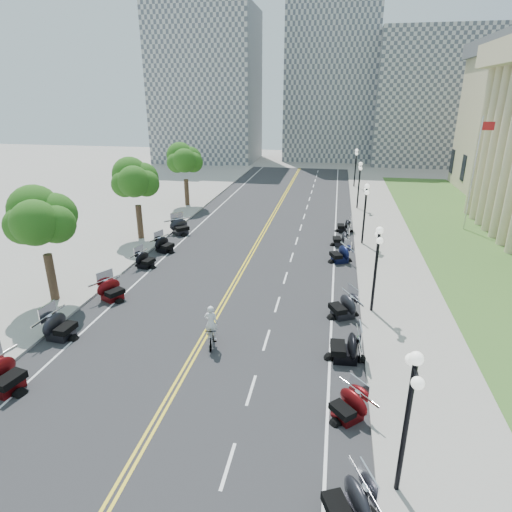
# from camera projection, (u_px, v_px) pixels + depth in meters

# --- Properties ---
(ground) EXTENTS (160.00, 160.00, 0.00)m
(ground) POSITION_uv_depth(u_px,v_px,m) (206.00, 334.00, 22.20)
(ground) COLOR gray
(road) EXTENTS (16.00, 90.00, 0.01)m
(road) POSITION_uv_depth(u_px,v_px,m) (245.00, 264.00, 31.40)
(road) COLOR #333335
(road) RESTS_ON ground
(centerline_yellow_a) EXTENTS (0.12, 90.00, 0.00)m
(centerline_yellow_a) POSITION_uv_depth(u_px,v_px,m) (244.00, 264.00, 31.41)
(centerline_yellow_a) COLOR yellow
(centerline_yellow_a) RESTS_ON road
(centerline_yellow_b) EXTENTS (0.12, 90.00, 0.00)m
(centerline_yellow_b) POSITION_uv_depth(u_px,v_px,m) (247.00, 264.00, 31.37)
(centerline_yellow_b) COLOR yellow
(centerline_yellow_b) RESTS_ON road
(edge_line_north) EXTENTS (0.12, 90.00, 0.00)m
(edge_line_north) POSITION_uv_depth(u_px,v_px,m) (334.00, 270.00, 30.29)
(edge_line_north) COLOR white
(edge_line_north) RESTS_ON road
(edge_line_south) EXTENTS (0.12, 90.00, 0.00)m
(edge_line_south) POSITION_uv_depth(u_px,v_px,m) (163.00, 258.00, 32.49)
(edge_line_south) COLOR white
(edge_line_south) RESTS_ON road
(lane_dash_4) EXTENTS (0.12, 2.00, 0.00)m
(lane_dash_4) POSITION_uv_depth(u_px,v_px,m) (228.00, 466.00, 14.28)
(lane_dash_4) COLOR white
(lane_dash_4) RESTS_ON road
(lane_dash_5) EXTENTS (0.12, 2.00, 0.00)m
(lane_dash_5) POSITION_uv_depth(u_px,v_px,m) (251.00, 390.00, 17.96)
(lane_dash_5) COLOR white
(lane_dash_5) RESTS_ON road
(lane_dash_6) EXTENTS (0.12, 2.00, 0.00)m
(lane_dash_6) POSITION_uv_depth(u_px,v_px,m) (266.00, 340.00, 21.64)
(lane_dash_6) COLOR white
(lane_dash_6) RESTS_ON road
(lane_dash_7) EXTENTS (0.12, 2.00, 0.00)m
(lane_dash_7) POSITION_uv_depth(u_px,v_px,m) (277.00, 304.00, 25.32)
(lane_dash_7) COLOR white
(lane_dash_7) RESTS_ON road
(lane_dash_8) EXTENTS (0.12, 2.00, 0.00)m
(lane_dash_8) POSITION_uv_depth(u_px,v_px,m) (285.00, 278.00, 29.00)
(lane_dash_8) COLOR white
(lane_dash_8) RESTS_ON road
(lane_dash_9) EXTENTS (0.12, 2.00, 0.00)m
(lane_dash_9) POSITION_uv_depth(u_px,v_px,m) (292.00, 257.00, 32.68)
(lane_dash_9) COLOR white
(lane_dash_9) RESTS_ON road
(lane_dash_10) EXTENTS (0.12, 2.00, 0.00)m
(lane_dash_10) POSITION_uv_depth(u_px,v_px,m) (297.00, 241.00, 36.36)
(lane_dash_10) COLOR white
(lane_dash_10) RESTS_ON road
(lane_dash_11) EXTENTS (0.12, 2.00, 0.00)m
(lane_dash_11) POSITION_uv_depth(u_px,v_px,m) (301.00, 227.00, 40.04)
(lane_dash_11) COLOR white
(lane_dash_11) RESTS_ON road
(lane_dash_12) EXTENTS (0.12, 2.00, 0.00)m
(lane_dash_12) POSITION_uv_depth(u_px,v_px,m) (304.00, 216.00, 43.72)
(lane_dash_12) COLOR white
(lane_dash_12) RESTS_ON road
(lane_dash_13) EXTENTS (0.12, 2.00, 0.00)m
(lane_dash_13) POSITION_uv_depth(u_px,v_px,m) (307.00, 207.00, 47.40)
(lane_dash_13) COLOR white
(lane_dash_13) RESTS_ON road
(lane_dash_14) EXTENTS (0.12, 2.00, 0.00)m
(lane_dash_14) POSITION_uv_depth(u_px,v_px,m) (309.00, 199.00, 51.08)
(lane_dash_14) COLOR white
(lane_dash_14) RESTS_ON road
(lane_dash_15) EXTENTS (0.12, 2.00, 0.00)m
(lane_dash_15) POSITION_uv_depth(u_px,v_px,m) (312.00, 192.00, 54.76)
(lane_dash_15) COLOR white
(lane_dash_15) RESTS_ON road
(lane_dash_16) EXTENTS (0.12, 2.00, 0.00)m
(lane_dash_16) POSITION_uv_depth(u_px,v_px,m) (313.00, 186.00, 58.44)
(lane_dash_16) COLOR white
(lane_dash_16) RESTS_ON road
(lane_dash_17) EXTENTS (0.12, 2.00, 0.00)m
(lane_dash_17) POSITION_uv_depth(u_px,v_px,m) (315.00, 181.00, 62.12)
(lane_dash_17) COLOR white
(lane_dash_17) RESTS_ON road
(lane_dash_18) EXTENTS (0.12, 2.00, 0.00)m
(lane_dash_18) POSITION_uv_depth(u_px,v_px,m) (317.00, 176.00, 65.80)
(lane_dash_18) COLOR white
(lane_dash_18) RESTS_ON road
(lane_dash_19) EXTENTS (0.12, 2.00, 0.00)m
(lane_dash_19) POSITION_uv_depth(u_px,v_px,m) (318.00, 172.00, 69.48)
(lane_dash_19) COLOR white
(lane_dash_19) RESTS_ON road
(sidewalk_north) EXTENTS (5.00, 90.00, 0.15)m
(sidewalk_north) POSITION_uv_depth(u_px,v_px,m) (394.00, 273.00, 29.57)
(sidewalk_north) COLOR #9E9991
(sidewalk_north) RESTS_ON ground
(sidewalk_south) EXTENTS (5.00, 90.00, 0.15)m
(sidewalk_south) POSITION_uv_depth(u_px,v_px,m) (113.00, 254.00, 33.17)
(sidewalk_south) COLOR #9E9991
(sidewalk_south) RESTS_ON ground
(lawn) EXTENTS (9.00, 60.00, 0.10)m
(lawn) POSITION_uv_depth(u_px,v_px,m) (470.00, 243.00, 35.73)
(lawn) COLOR #356023
(lawn) RESTS_ON ground
(distant_block_a) EXTENTS (18.00, 14.00, 26.00)m
(distant_block_a) POSITION_uv_depth(u_px,v_px,m) (207.00, 87.00, 77.75)
(distant_block_a) COLOR gray
(distant_block_a) RESTS_ON ground
(distant_block_b) EXTENTS (16.00, 12.00, 30.00)m
(distant_block_b) POSITION_uv_depth(u_px,v_px,m) (331.00, 76.00, 78.79)
(distant_block_b) COLOR gray
(distant_block_b) RESTS_ON ground
(distant_block_c) EXTENTS (20.00, 14.00, 22.00)m
(distant_block_c) POSITION_uv_depth(u_px,v_px,m) (434.00, 99.00, 74.34)
(distant_block_c) COLOR gray
(distant_block_c) RESTS_ON ground
(street_lamp_1) EXTENTS (0.50, 1.20, 4.90)m
(street_lamp_1) POSITION_uv_depth(u_px,v_px,m) (406.00, 426.00, 12.44)
(street_lamp_1) COLOR black
(street_lamp_1) RESTS_ON sidewalk_north
(street_lamp_2) EXTENTS (0.50, 1.20, 4.90)m
(street_lamp_2) POSITION_uv_depth(u_px,v_px,m) (375.00, 270.00, 23.49)
(street_lamp_2) COLOR black
(street_lamp_2) RESTS_ON sidewalk_north
(street_lamp_3) EXTENTS (0.50, 1.20, 4.90)m
(street_lamp_3) POSITION_uv_depth(u_px,v_px,m) (364.00, 214.00, 34.53)
(street_lamp_3) COLOR black
(street_lamp_3) RESTS_ON sidewalk_north
(street_lamp_4) EXTENTS (0.50, 1.20, 4.90)m
(street_lamp_4) POSITION_uv_depth(u_px,v_px,m) (359.00, 186.00, 45.57)
(street_lamp_4) COLOR black
(street_lamp_4) RESTS_ON sidewalk_north
(street_lamp_5) EXTENTS (0.50, 1.20, 4.90)m
(street_lamp_5) POSITION_uv_depth(u_px,v_px,m) (355.00, 168.00, 56.61)
(street_lamp_5) COLOR black
(street_lamp_5) RESTS_ON sidewalk_north
(flagpole) EXTENTS (1.10, 0.20, 10.00)m
(flagpole) POSITION_uv_depth(u_px,v_px,m) (473.00, 176.00, 37.59)
(flagpole) COLOR silver
(flagpole) RESTS_ON ground
(tree_2) EXTENTS (4.80, 4.80, 9.20)m
(tree_2) POSITION_uv_depth(u_px,v_px,m) (42.00, 225.00, 24.08)
(tree_2) COLOR #235619
(tree_2) RESTS_ON sidewalk_south
(tree_3) EXTENTS (4.80, 4.80, 9.20)m
(tree_3) POSITION_uv_depth(u_px,v_px,m) (136.00, 184.00, 35.12)
(tree_3) COLOR #235619
(tree_3) RESTS_ON sidewalk_south
(tree_4) EXTENTS (4.80, 4.80, 9.20)m
(tree_4) POSITION_uv_depth(u_px,v_px,m) (185.00, 163.00, 46.16)
(tree_4) COLOR #235619
(tree_4) RESTS_ON sidewalk_south
(motorcycle_n_3) EXTENTS (2.61, 2.61, 1.38)m
(motorcycle_n_3) POSITION_uv_depth(u_px,v_px,m) (348.00, 503.00, 12.23)
(motorcycle_n_3) COLOR black
(motorcycle_n_3) RESTS_ON road
(motorcycle_n_4) EXTENTS (2.53, 2.53, 1.25)m
(motorcycle_n_4) POSITION_uv_depth(u_px,v_px,m) (348.00, 405.00, 16.20)
(motorcycle_n_4) COLOR #590A0C
(motorcycle_n_4) RESTS_ON road
(motorcycle_n_5) EXTENTS (2.26, 2.26, 1.49)m
(motorcycle_n_5) POSITION_uv_depth(u_px,v_px,m) (345.00, 346.00, 19.80)
(motorcycle_n_5) COLOR black
(motorcycle_n_5) RESTS_ON road
(motorcycle_n_6) EXTENTS (2.74, 2.74, 1.41)m
(motorcycle_n_6) POSITION_uv_depth(u_px,v_px,m) (343.00, 305.00, 23.69)
(motorcycle_n_6) COLOR black
(motorcycle_n_6) RESTS_ON road
(motorcycle_n_8) EXTENTS (2.65, 2.65, 1.40)m
(motorcycle_n_8) POSITION_uv_depth(u_px,v_px,m) (340.00, 253.00, 31.57)
(motorcycle_n_8) COLOR black
(motorcycle_n_8) RESTS_ON road
(motorcycle_n_9) EXTENTS (2.14, 2.14, 1.36)m
(motorcycle_n_9) POSITION_uv_depth(u_px,v_px,m) (341.00, 238.00, 35.01)
(motorcycle_n_9) COLOR black
(motorcycle_n_9) RESTS_ON road
(motorcycle_n_10) EXTENTS (1.96, 1.96, 1.30)m
(motorcycle_n_10) POSITION_uv_depth(u_px,v_px,m) (344.00, 225.00, 38.60)
(motorcycle_n_10) COLOR black
(motorcycle_n_10) RESTS_ON road
(motorcycle_s_4) EXTENTS (2.62, 2.62, 1.56)m
(motorcycle_s_4) POSITION_uv_depth(u_px,v_px,m) (3.00, 375.00, 17.69)
(motorcycle_s_4) COLOR #590A0C
(motorcycle_s_4) RESTS_ON road
(motorcycle_s_5) EXTENTS (2.24, 2.24, 1.46)m
(motorcycle_s_5) POSITION_uv_depth(u_px,v_px,m) (60.00, 325.00, 21.61)
(motorcycle_s_5) COLOR black
(motorcycle_s_5) RESTS_ON road
(motorcycle_s_6) EXTENTS (2.68, 2.68, 1.39)m
(motorcycle_s_6) POSITION_uv_depth(u_px,v_px,m) (112.00, 289.00, 25.72)
(motorcycle_s_6) COLOR #590A0C
(motorcycle_s_6) RESTS_ON road
(motorcycle_s_7) EXTENTS (2.13, 2.13, 1.25)m
(motorcycle_s_7) POSITION_uv_depth(u_px,v_px,m) (145.00, 259.00, 30.62)
(motorcycle_s_7) COLOR black
(motorcycle_s_7) RESTS_ON road
(motorcycle_s_8) EXTENTS (2.42, 2.42, 1.33)m
(motorcycle_s_8) POSITION_uv_depth(u_px,v_px,m) (164.00, 244.00, 33.64)
(motorcycle_s_8) COLOR black
(motorcycle_s_8) RESTS_ON road
(motorcycle_s_9) EXTENTS (3.05, 3.05, 1.51)m
(motorcycle_s_9) POSITION_uv_depth(u_px,v_px,m) (180.00, 226.00, 37.93)
(motorcycle_s_9) COLOR black
(motorcycle_s_9) RESTS_ON road
(bicycle) EXTENTS (0.88, 1.92, 1.11)m
(bicycle) POSITION_uv_depth(u_px,v_px,m) (212.00, 336.00, 20.99)
(bicycle) COLOR #A51414
(bicycle) RESTS_ON road
(cyclist_rider) EXTENTS (0.67, 0.44, 1.84)m
(cyclist_rider) POSITION_uv_depth(u_px,v_px,m) (210.00, 309.00, 20.47)
(cyclist_rider) COLOR white
(cyclist_rider) RESTS_ON bicycle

